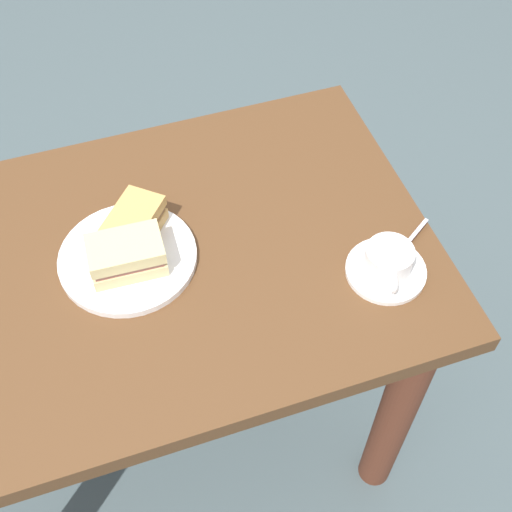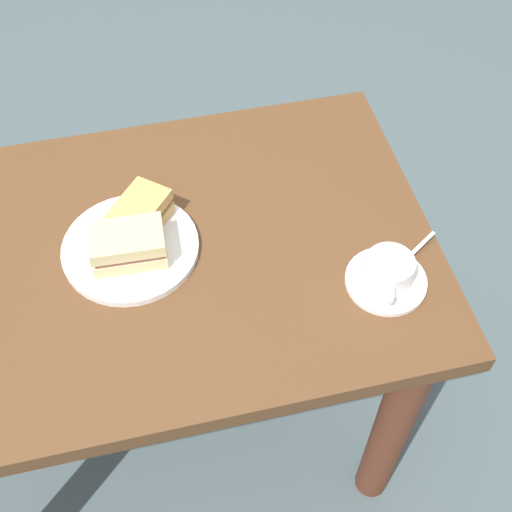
{
  "view_description": "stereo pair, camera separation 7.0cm",
  "coord_description": "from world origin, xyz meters",
  "px_view_note": "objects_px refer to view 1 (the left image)",
  "views": [
    {
      "loc": [
        -0.04,
        -0.75,
        1.74
      ],
      "look_at": [
        0.19,
        -0.07,
        0.79
      ],
      "focal_mm": 47.73,
      "sensor_mm": 36.0,
      "label": 1
    },
    {
      "loc": [
        0.03,
        -0.77,
        1.74
      ],
      "look_at": [
        0.19,
        -0.07,
        0.79
      ],
      "focal_mm": 47.73,
      "sensor_mm": 36.0,
      "label": 2
    }
  ],
  "objects_px": {
    "sandwich_back": "(134,225)",
    "spoon": "(409,241)",
    "sandwich_plate": "(128,258)",
    "coffee_saucer": "(386,271)",
    "dining_table": "(154,313)",
    "sandwich_front": "(127,255)",
    "coffee_cup": "(389,260)"
  },
  "relations": [
    {
      "from": "coffee_cup",
      "to": "spoon",
      "type": "relative_size",
      "value": 1.21
    },
    {
      "from": "coffee_cup",
      "to": "spoon",
      "type": "bearing_deg",
      "value": 33.98
    },
    {
      "from": "sandwich_plate",
      "to": "coffee_saucer",
      "type": "bearing_deg",
      "value": -21.97
    },
    {
      "from": "dining_table",
      "to": "sandwich_front",
      "type": "xyz_separation_m",
      "value": [
        -0.03,
        -0.01,
        0.21
      ]
    },
    {
      "from": "dining_table",
      "to": "sandwich_front",
      "type": "distance_m",
      "value": 0.21
    },
    {
      "from": "sandwich_plate",
      "to": "sandwich_back",
      "type": "distance_m",
      "value": 0.06
    },
    {
      "from": "sandwich_plate",
      "to": "spoon",
      "type": "bearing_deg",
      "value": -14.8
    },
    {
      "from": "sandwich_plate",
      "to": "dining_table",
      "type": "bearing_deg",
      "value": -30.64
    },
    {
      "from": "sandwich_plate",
      "to": "coffee_cup",
      "type": "height_order",
      "value": "coffee_cup"
    },
    {
      "from": "coffee_saucer",
      "to": "spoon",
      "type": "relative_size",
      "value": 1.61
    },
    {
      "from": "sandwich_back",
      "to": "coffee_saucer",
      "type": "distance_m",
      "value": 0.46
    },
    {
      "from": "sandwich_back",
      "to": "coffee_cup",
      "type": "xyz_separation_m",
      "value": [
        0.4,
        -0.21,
        -0.0
      ]
    },
    {
      "from": "coffee_cup",
      "to": "dining_table",
      "type": "bearing_deg",
      "value": 158.39
    },
    {
      "from": "sandwich_front",
      "to": "coffee_cup",
      "type": "relative_size",
      "value": 1.23
    },
    {
      "from": "coffee_saucer",
      "to": "spoon",
      "type": "xyz_separation_m",
      "value": [
        0.06,
        0.04,
        0.01
      ]
    },
    {
      "from": "sandwich_back",
      "to": "coffee_cup",
      "type": "bearing_deg",
      "value": -28.01
    },
    {
      "from": "coffee_saucer",
      "to": "coffee_cup",
      "type": "height_order",
      "value": "coffee_cup"
    },
    {
      "from": "sandwich_back",
      "to": "coffee_saucer",
      "type": "relative_size",
      "value": 1.01
    },
    {
      "from": "dining_table",
      "to": "coffee_cup",
      "type": "xyz_separation_m",
      "value": [
        0.4,
        -0.16,
        0.21
      ]
    },
    {
      "from": "dining_table",
      "to": "coffee_saucer",
      "type": "relative_size",
      "value": 7.38
    },
    {
      "from": "coffee_cup",
      "to": "spoon",
      "type": "xyz_separation_m",
      "value": [
        0.06,
        0.04,
        -0.03
      ]
    },
    {
      "from": "sandwich_plate",
      "to": "sandwich_back",
      "type": "xyz_separation_m",
      "value": [
        0.02,
        0.04,
        0.04
      ]
    },
    {
      "from": "sandwich_plate",
      "to": "coffee_saucer",
      "type": "distance_m",
      "value": 0.46
    },
    {
      "from": "dining_table",
      "to": "coffee_cup",
      "type": "relative_size",
      "value": 9.83
    },
    {
      "from": "dining_table",
      "to": "sandwich_plate",
      "type": "bearing_deg",
      "value": 149.36
    },
    {
      "from": "coffee_saucer",
      "to": "spoon",
      "type": "height_order",
      "value": "spoon"
    },
    {
      "from": "sandwich_back",
      "to": "spoon",
      "type": "xyz_separation_m",
      "value": [
        0.47,
        -0.17,
        -0.03
      ]
    },
    {
      "from": "sandwich_plate",
      "to": "coffee_saucer",
      "type": "height_order",
      "value": "sandwich_plate"
    },
    {
      "from": "coffee_saucer",
      "to": "coffee_cup",
      "type": "bearing_deg",
      "value": -105.67
    },
    {
      "from": "sandwich_plate",
      "to": "sandwich_front",
      "type": "xyz_separation_m",
      "value": [
        -0.0,
        -0.02,
        0.04
      ]
    },
    {
      "from": "spoon",
      "to": "sandwich_plate",
      "type": "bearing_deg",
      "value": 165.2
    },
    {
      "from": "coffee_saucer",
      "to": "sandwich_back",
      "type": "bearing_deg",
      "value": 152.18
    }
  ]
}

